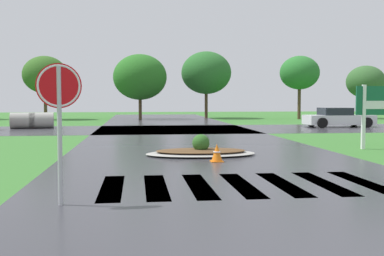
# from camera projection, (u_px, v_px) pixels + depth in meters

# --- Properties ---
(asphalt_roadway) EXTENTS (9.01, 80.00, 0.01)m
(asphalt_roadway) POSITION_uv_depth(u_px,v_px,m) (211.00, 160.00, 13.96)
(asphalt_roadway) COLOR #35353A
(asphalt_roadway) RESTS_ON ground
(asphalt_cross_road) EXTENTS (90.00, 8.11, 0.01)m
(asphalt_cross_road) POSITION_uv_depth(u_px,v_px,m) (174.00, 129.00, 27.79)
(asphalt_cross_road) COLOR #35353A
(asphalt_cross_road) RESTS_ON ground
(crosswalk_stripes) EXTENTS (5.85, 2.90, 0.01)m
(crosswalk_stripes) POSITION_uv_depth(u_px,v_px,m) (241.00, 185.00, 9.92)
(crosswalk_stripes) COLOR white
(crosswalk_stripes) RESTS_ON ground
(stop_sign) EXTENTS (0.74, 0.22, 2.42)m
(stop_sign) POSITION_uv_depth(u_px,v_px,m) (59.00, 100.00, 7.93)
(stop_sign) COLOR #B2B5BA
(stop_sign) RESTS_ON ground
(median_island) EXTENTS (3.54, 1.94, 0.68)m
(median_island) POSITION_uv_depth(u_px,v_px,m) (201.00, 151.00, 15.08)
(median_island) COLOR #9E9B93
(median_island) RESTS_ON ground
(car_blue_compact) EXTENTS (4.30, 2.03, 1.23)m
(car_blue_compact) POSITION_uv_depth(u_px,v_px,m) (338.00, 118.00, 30.09)
(car_blue_compact) COLOR silver
(car_blue_compact) RESTS_ON ground
(drainage_pipe_stack) EXTENTS (2.63, 1.32, 0.97)m
(drainage_pipe_stack) POSITION_uv_depth(u_px,v_px,m) (32.00, 121.00, 28.60)
(drainage_pipe_stack) COLOR #9E9B93
(drainage_pipe_stack) RESTS_ON ground
(traffic_cone) EXTENTS (0.36, 0.36, 0.53)m
(traffic_cone) POSITION_uv_depth(u_px,v_px,m) (217.00, 153.00, 13.53)
(traffic_cone) COLOR orange
(traffic_cone) RESTS_ON ground
(background_treeline) EXTENTS (39.14, 6.73, 6.12)m
(background_treeline) POSITION_uv_depth(u_px,v_px,m) (170.00, 75.00, 41.58)
(background_treeline) COLOR #4C3823
(background_treeline) RESTS_ON ground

